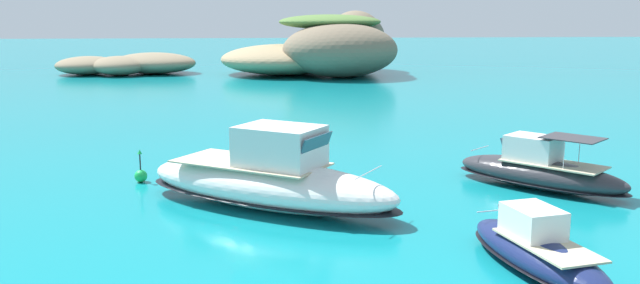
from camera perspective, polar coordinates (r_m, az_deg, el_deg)
name	(u,v)px	position (r m, az deg, el deg)	size (l,w,h in m)	color
islet_large	(320,50)	(82.11, -0.01, 7.95)	(22.55, 20.56, 7.83)	#9E8966
islet_small	(128,64)	(85.97, -16.25, 6.48)	(18.67, 13.12, 2.63)	#84755B
motorboat_charcoal	(539,171)	(29.58, 18.44, -2.39)	(6.76, 7.15, 2.38)	#2D2D33
motorboat_navy	(537,250)	(20.28, 18.25, -8.88)	(3.06, 6.40, 1.82)	navy
motorboat_white	(270,180)	(25.27, -4.38, -3.33)	(10.97, 8.71, 3.22)	white
channel_buoy	(141,175)	(30.24, -15.24, -2.75)	(0.56, 0.56, 1.48)	green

